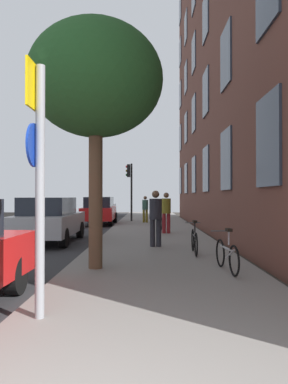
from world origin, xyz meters
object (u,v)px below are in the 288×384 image
Objects in this scene: bicycle_1 at (194,241)px; bicycle_0 at (227,255)px; pedestrian_2 at (145,207)px; sign_post at (38,168)px; pedestrian_0 at (156,215)px; pedestrian_1 at (166,210)px; car_1 at (49,219)px; car_3 at (104,206)px; tree_near at (96,81)px; car_2 at (99,210)px; traffic_light at (130,182)px; bicycle_2 at (159,223)px.

bicycle_0 is at bearing -80.81° from bicycle_1.
sign_post is at bearing -94.30° from pedestrian_2.
pedestrian_0 is 10.27m from pedestrian_2.
pedestrian_1 is at bearing 82.39° from pedestrian_0.
pedestrian_2 reaches higher than bicycle_0.
bicycle_0 is 7.56m from car_1.
pedestrian_1 is at bearing -73.13° from car_3.
tree_near is 4.63m from bicycle_0.
bicycle_1 is 0.35× the size of car_2.
sign_post is at bearing -90.91° from traffic_light.
bicycle_2 is at bearing 78.29° from tree_near.
car_1 is (-3.79, 1.81, -0.27)m from pedestrian_0.
pedestrian_0 is (-1.02, 1.38, 0.64)m from bicycle_1.
bicycle_0 is at bearing -46.67° from car_1.
pedestrian_2 is 8.92m from car_3.
sign_post reaches higher than car_2.
tree_near is 4.75m from pedestrian_0.
pedestrian_1 is (2.19, 10.56, -0.94)m from sign_post.
pedestrian_2 is (0.99, 13.62, -3.16)m from tree_near.
car_2 is 1.12× the size of car_3.
bicycle_2 is at bearing 80.20° from sign_post.
tree_near is 22.23m from car_3.
traffic_light is at bearing 89.96° from tree_near.
sign_post is 0.90× the size of traffic_light.
bicycle_0 is 0.39× the size of car_3.
car_2 reaches higher than bicycle_0.
traffic_light reaches higher than bicycle_2.
sign_post is 2.08× the size of bicycle_0.
car_2 is 8.37m from car_3.
tree_near reaches higher than car_2.
pedestrian_2 is (1.26, 16.81, -1.02)m from sign_post.
car_1 is (-2.14, 8.35, -1.19)m from sign_post.
pedestrian_2 is at bearing 68.08° from car_1.
traffic_light is 10.14m from car_1.
bicycle_1 is 5.79m from car_1.
bicycle_1 is 5.99m from bicycle_2.
bicycle_0 is at bearing -82.24° from bicycle_2.
car_3 is (-4.11, 13.93, 0.34)m from bicycle_2.
pedestrian_2 is 2.73m from car_2.
tree_near reaches higher than pedestrian_0.
sign_post is 6.81m from pedestrian_0.
car_1 is (-3.40, -8.45, -0.17)m from pedestrian_2.
traffic_light is 13.27m from bicycle_1.
traffic_light is 7.62m from car_3.
sign_post is 0.74× the size of car_1.
pedestrian_1 reaches higher than car_3.
pedestrian_0 reaches higher than car_2.
bicycle_2 is (1.64, 7.92, -3.68)m from tree_near.
pedestrian_1 is (1.90, -7.48, -1.50)m from traffic_light.
traffic_light reaches higher than pedestrian_0.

